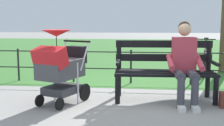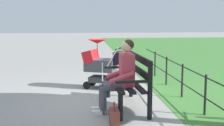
% 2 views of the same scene
% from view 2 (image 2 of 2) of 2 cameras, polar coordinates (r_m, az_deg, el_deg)
% --- Properties ---
extents(ground_plane, '(60.00, 60.00, 0.00)m').
position_cam_2_polar(ground_plane, '(6.35, 1.54, -6.60)').
color(ground_plane, gray).
extents(park_bench, '(1.62, 0.67, 0.96)m').
position_cam_2_polar(park_bench, '(5.67, 3.45, -2.96)').
color(park_bench, black).
rests_on(park_bench, ground).
extents(person_on_bench, '(0.55, 0.74, 1.28)m').
position_cam_2_polar(person_on_bench, '(5.33, 1.58, -2.02)').
color(person_on_bench, '#42424C').
rests_on(person_on_bench, ground).
extents(stroller, '(0.78, 1.00, 1.15)m').
position_cam_2_polar(stroller, '(7.19, -2.16, -0.03)').
color(stroller, black).
rests_on(stroller, ground).
extents(handbag, '(0.32, 0.14, 0.37)m').
position_cam_2_polar(handbag, '(4.81, 0.43, -9.92)').
color(handbag, brown).
rests_on(handbag, ground).
extents(park_fence, '(7.30, 0.04, 0.70)m').
position_cam_2_polar(park_fence, '(6.29, 13.63, -3.07)').
color(park_fence, black).
rests_on(park_fence, ground).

